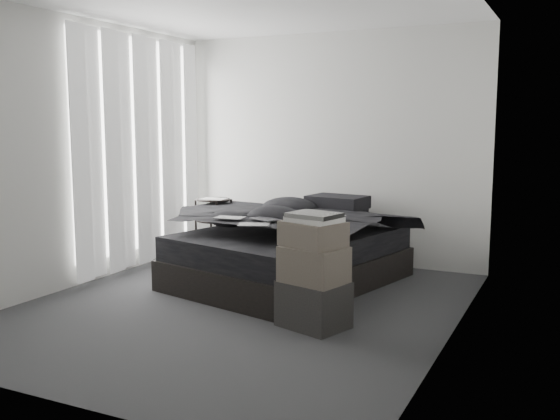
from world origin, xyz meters
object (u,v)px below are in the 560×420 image
at_px(bed, 289,268).
at_px(laptop, 325,208).
at_px(box_lower, 314,304).
at_px(side_stand, 214,230).

relative_size(bed, laptop, 6.24).
distance_m(bed, box_lower, 1.39).
bearing_deg(laptop, bed, -154.50).
height_order(laptop, box_lower, laptop).
xyz_separation_m(bed, box_lower, (0.75, -1.16, 0.04)).
xyz_separation_m(bed, side_stand, (-1.22, 0.55, 0.21)).
distance_m(bed, side_stand, 1.35).
height_order(bed, laptop, laptop).
xyz_separation_m(bed, laptop, (0.40, -0.04, 0.64)).
bearing_deg(bed, side_stand, 169.49).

